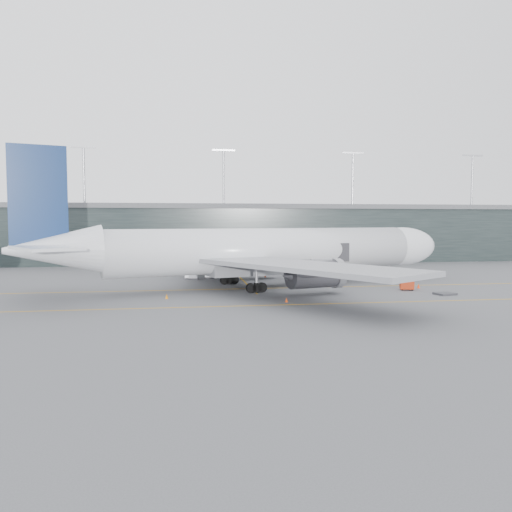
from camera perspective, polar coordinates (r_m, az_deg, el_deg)
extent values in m
plane|color=#525256|center=(83.55, -4.29, -3.44)|extent=(320.00, 320.00, 0.00)
cube|color=#C88A12|center=(79.59, -4.08, -3.81)|extent=(160.00, 0.25, 0.02)
cube|color=#C88A12|center=(63.83, -2.95, -5.74)|extent=(160.00, 0.25, 0.02)
cube|color=#C88A12|center=(103.78, -2.36, -1.98)|extent=(0.25, 60.00, 0.02)
cube|color=black|center=(140.80, -6.06, 2.43)|extent=(240.00, 35.00, 14.00)
cube|color=#585A5D|center=(140.80, -6.09, 5.52)|extent=(240.00, 36.00, 1.20)
cylinder|color=#9E9EA3|center=(133.26, -19.07, 8.60)|extent=(0.60, 0.60, 14.00)
cylinder|color=#9E9EA3|center=(131.57, -3.72, 8.87)|extent=(0.60, 0.60, 14.00)
cylinder|color=#9E9EA3|center=(138.96, 10.98, 8.55)|extent=(0.60, 0.60, 14.00)
cylinder|color=#9E9EA3|center=(154.15, 23.46, 7.84)|extent=(0.60, 0.60, 14.00)
cylinder|color=white|center=(82.10, 1.34, 0.70)|extent=(52.73, 21.74, 7.12)
ellipsoid|color=white|center=(97.86, 16.30, 1.08)|extent=(16.36, 11.05, 7.12)
cone|color=white|center=(73.70, -22.14, 0.66)|extent=(14.06, 10.13, 6.84)
cube|color=gray|center=(81.81, 0.62, -1.24)|extent=(19.26, 10.70, 2.30)
cube|color=black|center=(100.74, 18.18, 1.77)|extent=(3.40, 4.02, 0.92)
cube|color=gray|center=(64.91, 5.57, -1.21)|extent=(26.58, 33.68, 0.63)
cylinder|color=#3F3E44|center=(73.93, 6.69, -2.10)|extent=(8.85, 6.13, 4.02)
cube|color=gray|center=(97.22, -5.14, 0.52)|extent=(10.56, 33.39, 0.63)
cylinder|color=#3F3E44|center=(93.15, -0.36, -0.82)|extent=(8.85, 6.13, 4.02)
cube|color=#092151|center=(73.61, -23.64, 6.26)|extent=(7.33, 2.66, 13.79)
cube|color=white|center=(67.31, -22.87, 0.84)|extent=(10.78, 12.12, 0.40)
cube|color=white|center=(79.93, -23.20, 1.28)|extent=(6.57, 10.49, 0.40)
cylinder|color=black|center=(96.41, 14.95, -2.20)|extent=(1.34, 0.80, 1.26)
cylinder|color=#9E9EA3|center=(96.32, 14.96, -1.69)|extent=(0.34, 0.34, 2.99)
cylinder|color=black|center=(75.68, 0.06, -3.64)|extent=(1.60, 0.97, 1.49)
cylinder|color=black|center=(85.73, -3.06, -2.75)|extent=(1.60, 0.97, 1.49)
cube|color=#27272B|center=(87.16, 9.20, 0.50)|extent=(4.03, 4.42, 3.12)
cube|color=#27272B|center=(96.25, 8.18, 0.84)|extent=(4.55, 14.71, 2.78)
cube|color=#27272B|center=(110.53, 6.93, 1.25)|extent=(4.82, 14.75, 2.90)
cube|color=#27272B|center=(124.86, 5.96, 1.57)|extent=(5.10, 14.78, 3.01)
cylinder|color=#9E9EA3|center=(97.26, 8.09, -1.17)|extent=(0.56, 0.56, 4.23)
cube|color=#3F3E44|center=(97.43, 8.08, -2.18)|extent=(2.42, 1.93, 0.78)
cylinder|color=#27272B|center=(126.05, 3.62, 1.61)|extent=(4.46, 4.46, 3.34)
cylinder|color=#27272B|center=(126.25, 3.61, -0.01)|extent=(2.00, 2.00, 4.01)
cube|color=#A3260B|center=(81.74, 16.86, -3.20)|extent=(2.38, 1.87, 1.23)
cylinder|color=black|center=(81.24, 16.37, -3.67)|extent=(0.40, 0.24, 0.38)
cylinder|color=black|center=(81.47, 17.43, -3.67)|extent=(0.40, 0.24, 0.38)
cylinder|color=black|center=(82.17, 16.28, -3.59)|extent=(0.40, 0.24, 0.38)
cylinder|color=black|center=(82.40, 17.32, -3.59)|extent=(0.40, 0.24, 0.38)
cube|color=#343338|center=(78.68, 20.78, -4.04)|extent=(3.25, 2.85, 0.28)
cube|color=#3F3E44|center=(93.94, -7.59, -2.54)|extent=(2.33, 1.88, 0.23)
cube|color=#9FA3AA|center=(93.83, -7.59, -1.91)|extent=(1.87, 1.76, 1.71)
cube|color=navy|center=(93.74, -7.60, -1.37)|extent=(1.93, 1.82, 0.09)
cube|color=#3F3E44|center=(93.61, -7.16, -2.57)|extent=(2.09, 1.77, 0.19)
cube|color=#AAADB6|center=(93.52, -7.16, -2.05)|extent=(1.70, 1.62, 1.42)
cube|color=navy|center=(93.44, -7.16, -1.60)|extent=(1.76, 1.68, 0.08)
cube|color=#3F3E44|center=(94.94, -5.37, -2.47)|extent=(2.04, 1.70, 0.19)
cube|color=silver|center=(94.85, -5.37, -1.95)|extent=(1.65, 1.57, 1.43)
cube|color=navy|center=(94.77, -5.37, -1.51)|extent=(1.70, 1.62, 0.08)
cone|color=#F33A0D|center=(84.71, 18.08, -3.27)|extent=(0.48, 0.48, 0.76)
cone|color=#E8440C|center=(66.96, 3.51, -5.02)|extent=(0.40, 0.40, 0.63)
cone|color=#D9430C|center=(96.39, 1.07, -2.25)|extent=(0.40, 0.40, 0.64)
cone|color=orange|center=(70.82, -10.17, -4.56)|extent=(0.44, 0.44, 0.69)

